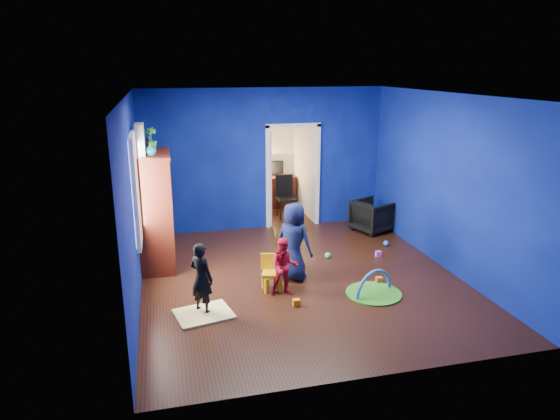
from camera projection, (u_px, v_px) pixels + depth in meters
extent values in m
cube|color=black|center=(301.00, 278.00, 8.07)|extent=(5.00, 5.50, 0.01)
cube|color=white|center=(303.00, 95.00, 7.26)|extent=(5.00, 5.50, 0.01)
cube|color=navy|center=(265.00, 160.00, 10.23)|extent=(5.00, 0.02, 2.90)
cube|color=navy|center=(376.00, 255.00, 5.10)|extent=(5.00, 0.02, 2.90)
cube|color=navy|center=(133.00, 202.00, 7.09)|extent=(0.02, 5.50, 2.90)
cube|color=navy|center=(447.00, 183.00, 8.23)|extent=(0.02, 5.50, 2.90)
imported|color=black|center=(372.00, 216.00, 10.29)|extent=(0.94, 0.93, 0.66)
imported|color=black|center=(202.00, 278.00, 6.83)|extent=(0.43, 0.44, 1.02)
imported|color=#0E1335|center=(294.00, 241.00, 7.89)|extent=(0.72, 0.72, 1.26)
imported|color=red|center=(284.00, 267.00, 7.38)|extent=(0.47, 0.39, 0.89)
imported|color=#0C5362|center=(150.00, 149.00, 7.75)|extent=(0.22, 0.22, 0.19)
imported|color=#308637|center=(150.00, 139.00, 8.21)|extent=(0.23, 0.23, 0.37)
cube|color=#3A1409|center=(155.00, 211.00, 8.33)|extent=(0.58, 1.14, 1.96)
cube|color=silver|center=(158.00, 208.00, 8.33)|extent=(0.46, 0.70, 0.54)
cube|color=#F2E07A|center=(204.00, 314.00, 6.88)|extent=(0.86, 0.75, 0.03)
sphere|color=yellow|center=(287.00, 261.00, 8.24)|extent=(0.40, 0.40, 0.40)
cube|color=yellow|center=(272.00, 275.00, 7.59)|extent=(0.34, 0.34, 0.50)
cylinder|color=#439120|center=(374.00, 293.00, 7.51)|extent=(0.84, 0.84, 0.02)
torus|color=#3F8CD8|center=(374.00, 293.00, 7.51)|extent=(0.71, 0.35, 0.75)
cube|color=white|center=(134.00, 189.00, 7.40)|extent=(0.03, 0.95, 1.55)
cube|color=slate|center=(145.00, 199.00, 8.02)|extent=(0.14, 0.42, 2.40)
cube|color=white|center=(293.00, 177.00, 10.48)|extent=(1.16, 0.10, 2.10)
cube|color=#3D140A|center=(276.00, 192.00, 12.07)|extent=(0.88, 0.44, 0.75)
cube|color=black|center=(275.00, 167.00, 12.03)|extent=(0.40, 0.05, 0.32)
sphere|color=#FFD88C|center=(264.00, 169.00, 11.91)|extent=(0.14, 0.14, 0.14)
cube|color=black|center=(286.00, 198.00, 11.15)|extent=(0.40, 0.40, 0.92)
cube|color=white|center=(275.00, 123.00, 11.72)|extent=(0.88, 0.24, 0.04)
cube|color=#EB5727|center=(379.00, 280.00, 7.88)|extent=(0.10, 0.08, 0.10)
sphere|color=blue|center=(386.00, 243.00, 9.51)|extent=(0.11, 0.11, 0.11)
cube|color=orange|center=(296.00, 302.00, 7.13)|extent=(0.10, 0.08, 0.10)
sphere|color=#37C163|center=(328.00, 255.00, 8.90)|extent=(0.11, 0.11, 0.11)
cube|color=#CE4ED0|center=(378.00, 254.00, 8.98)|extent=(0.10, 0.08, 0.10)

